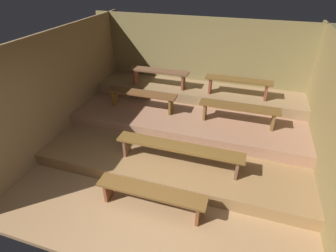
# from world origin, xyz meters

# --- Properties ---
(ground) EXTENTS (5.97, 5.40, 0.08)m
(ground) POSITION_xyz_m (0.00, 2.30, -0.04)
(ground) COLOR #9A744D
(wall_back) EXTENTS (5.97, 0.06, 2.36)m
(wall_back) POSITION_xyz_m (0.00, 4.63, 1.18)
(wall_back) COLOR olive
(wall_back) RESTS_ON ground
(wall_left) EXTENTS (0.06, 5.40, 2.36)m
(wall_left) POSITION_xyz_m (-2.62, 2.30, 1.18)
(wall_left) COLOR olive
(wall_left) RESTS_ON ground
(wall_right) EXTENTS (0.06, 5.40, 2.36)m
(wall_right) POSITION_xyz_m (2.62, 2.30, 1.18)
(wall_right) COLOR olive
(wall_right) RESTS_ON ground
(platform_lower) EXTENTS (5.17, 3.54, 0.25)m
(platform_lower) POSITION_xyz_m (0.00, 2.83, 0.12)
(platform_lower) COLOR olive
(platform_lower) RESTS_ON ground
(platform_middle) EXTENTS (5.17, 2.33, 0.25)m
(platform_middle) POSITION_xyz_m (0.00, 3.43, 0.37)
(platform_middle) COLOR #9C6E53
(platform_middle) RESTS_ON platform_lower
(platform_upper) EXTENTS (5.17, 1.01, 0.25)m
(platform_upper) POSITION_xyz_m (0.00, 4.09, 0.62)
(platform_upper) COLOR #8F704C
(platform_upper) RESTS_ON platform_middle
(bench_floor_center) EXTENTS (1.80, 0.30, 0.42)m
(bench_floor_center) POSITION_xyz_m (-0.00, 0.72, 0.34)
(bench_floor_center) COLOR brown
(bench_floor_center) RESTS_ON ground
(bench_lower_center) EXTENTS (2.34, 0.30, 0.42)m
(bench_lower_center) POSITION_xyz_m (0.19, 1.66, 0.60)
(bench_lower_center) COLOR brown
(bench_lower_center) RESTS_ON platform_lower
(bench_middle_left) EXTENTS (1.66, 0.30, 0.42)m
(bench_middle_left) POSITION_xyz_m (-1.11, 3.07, 0.83)
(bench_middle_left) COLOR brown
(bench_middle_left) RESTS_ON platform_middle
(bench_middle_right) EXTENTS (1.66, 0.30, 0.42)m
(bench_middle_right) POSITION_xyz_m (1.11, 3.07, 0.83)
(bench_middle_right) COLOR brown
(bench_middle_right) RESTS_ON platform_middle
(bench_upper_left) EXTENTS (1.53, 0.30, 0.42)m
(bench_upper_left) POSITION_xyz_m (-0.99, 3.93, 1.08)
(bench_upper_left) COLOR brown
(bench_upper_left) RESTS_ON platform_upper
(bench_upper_right) EXTENTS (1.53, 0.30, 0.42)m
(bench_upper_right) POSITION_xyz_m (0.99, 3.93, 1.08)
(bench_upper_right) COLOR brown
(bench_upper_right) RESTS_ON platform_upper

